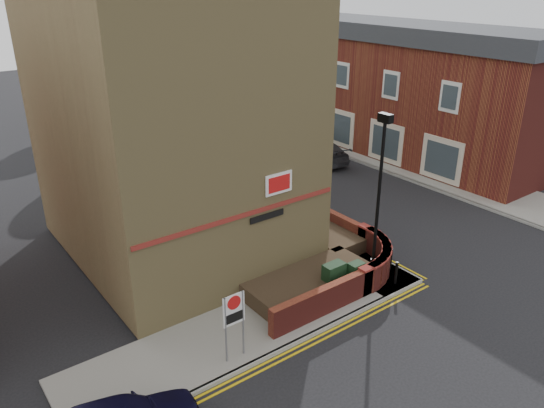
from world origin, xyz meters
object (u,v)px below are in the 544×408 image
(lamppost, at_px, (378,199))
(silver_car_near, at_px, (285,173))
(utility_cabinet_large, at_px, (334,279))
(zone_sign, at_px, (234,315))

(lamppost, height_order, silver_car_near, lamppost)
(lamppost, relative_size, silver_car_near, 1.33)
(utility_cabinet_large, distance_m, zone_sign, 4.86)
(silver_car_near, bearing_deg, lamppost, -88.61)
(silver_car_near, bearing_deg, utility_cabinet_large, -98.34)
(lamppost, bearing_deg, utility_cabinet_large, 176.99)
(silver_car_near, bearing_deg, zone_sign, -113.46)
(lamppost, relative_size, zone_sign, 2.86)
(utility_cabinet_large, xyz_separation_m, silver_car_near, (5.23, 9.46, 0.06))
(lamppost, height_order, utility_cabinet_large, lamppost)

